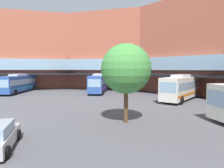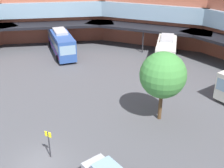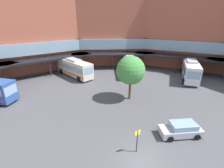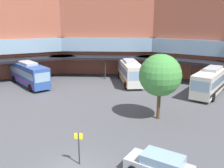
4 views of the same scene
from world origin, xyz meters
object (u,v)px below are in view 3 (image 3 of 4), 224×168
at_px(bus_5, 190,69).
at_px(parked_car, 181,129).
at_px(plaza_tree, 131,70).
at_px(stop_sign_post, 137,139).
at_px(bus_2, 130,65).
at_px(bus_4, 74,68).

relative_size(bus_5, parked_car, 2.08).
xyz_separation_m(parked_car, plaza_tree, (-1.44, 9.71, 3.91)).
distance_m(plaza_tree, stop_sign_post, 11.46).
height_order(bus_5, plaza_tree, plaza_tree).
relative_size(parked_car, stop_sign_post, 1.89).
distance_m(bus_2, bus_4, 12.55).
bearing_deg(plaza_tree, parked_car, -81.53).
xyz_separation_m(bus_4, parked_car, (8.05, -23.49, -1.20)).
bearing_deg(bus_4, parked_car, -5.85).
distance_m(bus_2, stop_sign_post, 24.15).
xyz_separation_m(bus_2, stop_sign_post, (-9.94, -22.01, -0.35)).
distance_m(parked_car, stop_sign_post, 5.67).
bearing_deg(stop_sign_post, bus_2, 65.70).
distance_m(bus_5, plaza_tree, 16.41).
bearing_deg(bus_5, bus_4, -75.10).
relative_size(bus_4, parked_car, 2.22).
xyz_separation_m(bus_2, bus_4, (-12.39, 1.98, 0.06)).
bearing_deg(parked_car, stop_sign_post, 19.12).
relative_size(bus_5, stop_sign_post, 3.93).
height_order(bus_5, stop_sign_post, bus_5).
bearing_deg(bus_2, stop_sign_post, -7.03).
bearing_deg(bus_5, plaza_tree, -37.03).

